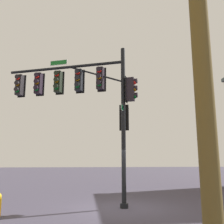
# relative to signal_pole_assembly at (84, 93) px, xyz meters

# --- Properties ---
(ground_plane) EXTENTS (120.00, 120.00, 0.00)m
(ground_plane) POSITION_rel_signal_pole_assembly_xyz_m (-1.85, 0.72, -5.30)
(ground_plane) COLOR #403C4B
(signal_pole_assembly) EXTENTS (6.48, 2.71, 7.38)m
(signal_pole_assembly) POSITION_rel_signal_pole_assembly_xyz_m (0.00, 0.00, 0.00)
(signal_pole_assembly) COLOR black
(signal_pole_assembly) RESTS_ON ground_plane
(utility_pole) EXTENTS (0.32, 1.80, 7.38)m
(utility_pole) POSITION_rel_signal_pole_assembly_xyz_m (-2.07, 8.19, -1.50)
(utility_pole) COLOR brown
(utility_pole) RESTS_ON ground_plane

